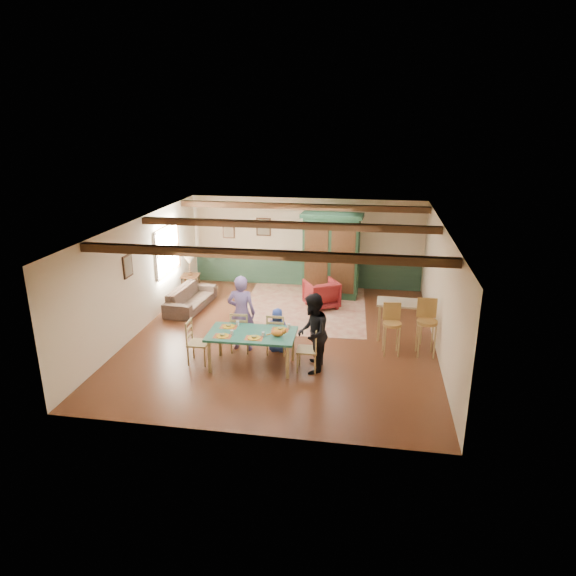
% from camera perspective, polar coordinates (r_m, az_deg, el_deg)
% --- Properties ---
extents(floor, '(8.00, 8.00, 0.00)m').
position_cam_1_polar(floor, '(12.24, -0.52, -5.42)').
color(floor, '#492314').
rests_on(floor, ground).
extents(wall_back, '(7.00, 0.02, 2.70)m').
position_cam_1_polar(wall_back, '(15.58, 2.01, 5.04)').
color(wall_back, beige).
rests_on(wall_back, floor).
extents(wall_left, '(0.02, 8.00, 2.70)m').
position_cam_1_polar(wall_left, '(12.82, -16.15, 1.37)').
color(wall_left, beige).
rests_on(wall_left, floor).
extents(wall_right, '(0.02, 8.00, 2.70)m').
position_cam_1_polar(wall_right, '(11.70, 16.59, -0.28)').
color(wall_right, beige).
rests_on(wall_right, floor).
extents(ceiling, '(7.00, 8.00, 0.02)m').
position_cam_1_polar(ceiling, '(11.42, -0.56, 7.07)').
color(ceiling, beige).
rests_on(ceiling, wall_back).
extents(wainscot_back, '(6.95, 0.03, 0.90)m').
position_cam_1_polar(wainscot_back, '(15.79, 1.97, 1.84)').
color(wainscot_back, '#203B2C').
rests_on(wainscot_back, floor).
extents(ceiling_beam_front, '(6.95, 0.16, 0.16)m').
position_cam_1_polar(ceiling_beam_front, '(9.24, -3.04, 3.75)').
color(ceiling_beam_front, '#301C0D').
rests_on(ceiling_beam_front, ceiling).
extents(ceiling_beam_mid, '(6.95, 0.16, 0.16)m').
position_cam_1_polar(ceiling_beam_mid, '(11.83, -0.22, 7.01)').
color(ceiling_beam_mid, '#301C0D').
rests_on(ceiling_beam_mid, ceiling).
extents(ceiling_beam_back, '(6.95, 0.16, 0.16)m').
position_cam_1_polar(ceiling_beam_back, '(14.36, 1.54, 9.03)').
color(ceiling_beam_back, '#301C0D').
rests_on(ceiling_beam_back, ceiling).
extents(window_left, '(0.06, 1.60, 1.30)m').
position_cam_1_polar(window_left, '(14.25, -13.24, 4.12)').
color(window_left, white).
rests_on(window_left, wall_left).
extents(picture_left_wall, '(0.04, 0.42, 0.52)m').
position_cam_1_polar(picture_left_wall, '(12.18, -17.37, 2.34)').
color(picture_left_wall, tan).
rests_on(picture_left_wall, wall_left).
extents(picture_back_a, '(0.45, 0.04, 0.55)m').
position_cam_1_polar(picture_back_a, '(15.67, -2.73, 6.79)').
color(picture_back_a, tan).
rests_on(picture_back_a, wall_back).
extents(picture_back_b, '(0.38, 0.04, 0.48)m').
position_cam_1_polar(picture_back_b, '(15.96, -6.61, 6.36)').
color(picture_back_b, tan).
rests_on(picture_back_b, wall_back).
extents(dining_table, '(1.82, 1.04, 0.75)m').
position_cam_1_polar(dining_table, '(10.73, -4.00, -6.86)').
color(dining_table, '#1C5B49').
rests_on(dining_table, floor).
extents(dining_chair_far_left, '(0.43, 0.45, 0.95)m').
position_cam_1_polar(dining_chair_far_left, '(11.41, -5.22, -4.75)').
color(dining_chair_far_left, '#A38851').
rests_on(dining_chair_far_left, floor).
extents(dining_chair_far_right, '(0.43, 0.45, 0.95)m').
position_cam_1_polar(dining_chair_far_right, '(11.26, -1.25, -5.00)').
color(dining_chair_far_right, '#A38851').
rests_on(dining_chair_far_right, floor).
extents(dining_chair_end_left, '(0.45, 0.43, 0.95)m').
position_cam_1_polar(dining_chair_end_left, '(10.97, -9.92, -5.94)').
color(dining_chair_end_left, '#A38851').
rests_on(dining_chair_end_left, floor).
extents(dining_chair_end_right, '(0.45, 0.43, 0.95)m').
position_cam_1_polar(dining_chair_end_right, '(10.52, 2.16, -6.77)').
color(dining_chair_end_right, '#A38851').
rests_on(dining_chair_end_right, floor).
extents(person_man, '(0.64, 0.43, 1.72)m').
position_cam_1_polar(person_man, '(11.33, -5.19, -2.80)').
color(person_man, '#745B9D').
rests_on(person_man, floor).
extents(person_woman, '(0.64, 0.81, 1.65)m').
position_cam_1_polar(person_woman, '(10.36, 2.73, -5.05)').
color(person_woman, black).
rests_on(person_woman, floor).
extents(person_child, '(0.50, 0.33, 1.00)m').
position_cam_1_polar(person_child, '(11.32, -1.18, -4.71)').
color(person_child, '#263E9B').
rests_on(person_child, floor).
extents(cat, '(0.36, 0.15, 0.18)m').
position_cam_1_polar(cat, '(10.35, -1.19, -4.97)').
color(cat, orange).
rests_on(cat, dining_table).
extents(place_setting_near_left, '(0.41, 0.31, 0.11)m').
position_cam_1_polar(place_setting_near_left, '(10.45, -7.30, -5.09)').
color(place_setting_near_left, gold).
rests_on(place_setting_near_left, dining_table).
extents(place_setting_near_center, '(0.41, 0.31, 0.11)m').
position_cam_1_polar(place_setting_near_center, '(10.31, -3.80, -5.33)').
color(place_setting_near_center, gold).
rests_on(place_setting_near_center, dining_table).
extents(place_setting_far_left, '(0.41, 0.31, 0.11)m').
position_cam_1_polar(place_setting_far_left, '(10.90, -6.61, -4.06)').
color(place_setting_far_left, gold).
rests_on(place_setting_far_left, dining_table).
extents(place_setting_far_right, '(0.41, 0.31, 0.11)m').
position_cam_1_polar(place_setting_far_right, '(10.68, -0.88, -4.41)').
color(place_setting_far_right, gold).
rests_on(place_setting_far_right, dining_table).
extents(area_rug, '(3.50, 4.09, 0.01)m').
position_cam_1_polar(area_rug, '(14.06, 1.78, -2.17)').
color(area_rug, beige).
rests_on(area_rug, floor).
extents(armoire, '(1.76, 0.80, 2.42)m').
position_cam_1_polar(armoire, '(14.67, 4.81, 3.59)').
color(armoire, '#163723').
rests_on(armoire, floor).
extents(armchair, '(1.12, 1.13, 0.77)m').
position_cam_1_polar(armchair, '(14.00, 3.73, -0.65)').
color(armchair, '#4F0F15').
rests_on(armchair, floor).
extents(sofa, '(0.90, 2.02, 0.58)m').
position_cam_1_polar(sofa, '(14.20, -10.76, -1.08)').
color(sofa, '#413128').
rests_on(sofa, floor).
extents(end_table, '(0.56, 0.56, 0.62)m').
position_cam_1_polar(end_table, '(15.23, -10.74, 0.33)').
color(end_table, '#301C0D').
rests_on(end_table, floor).
extents(table_lamp, '(0.33, 0.33, 0.56)m').
position_cam_1_polar(table_lamp, '(15.06, -10.88, 2.47)').
color(table_lamp, beige).
rests_on(table_lamp, end_table).
extents(counter_table, '(1.11, 0.67, 0.91)m').
position_cam_1_polar(counter_table, '(12.27, 12.32, -3.51)').
color(counter_table, beige).
rests_on(counter_table, floor).
extents(bar_stool_left, '(0.44, 0.48, 1.14)m').
position_cam_1_polar(bar_stool_left, '(11.39, 11.46, -4.58)').
color(bar_stool_left, '#B38845').
rests_on(bar_stool_left, floor).
extents(bar_stool_right, '(0.47, 0.51, 1.25)m').
position_cam_1_polar(bar_stool_right, '(11.48, 15.14, -4.36)').
color(bar_stool_right, '#B38845').
rests_on(bar_stool_right, floor).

